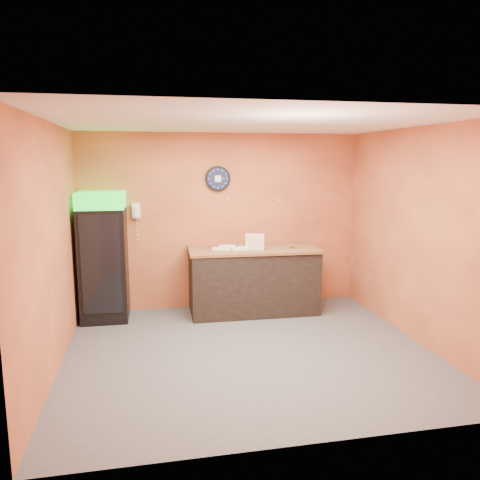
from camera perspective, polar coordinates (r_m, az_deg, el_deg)
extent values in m
plane|color=#47474C|center=(6.02, 1.10, -13.44)|extent=(4.50, 4.50, 0.00)
cube|color=#D96F3D|center=(7.57, -2.13, 2.32)|extent=(4.50, 0.02, 2.80)
cube|color=#D96F3D|center=(5.59, -21.98, -0.96)|extent=(0.02, 4.00, 2.80)
cube|color=#D96F3D|center=(6.49, 20.93, 0.48)|extent=(0.02, 4.00, 2.80)
cube|color=white|center=(5.56, 1.20, 14.16)|extent=(4.50, 4.00, 0.02)
cube|color=black|center=(7.25, -16.25, -2.89)|extent=(0.69, 0.69, 1.68)
cube|color=#17C925|center=(7.11, -16.61, 4.67)|extent=(0.69, 0.69, 0.24)
cube|color=black|center=(6.90, -16.44, -2.90)|extent=(0.56, 0.03, 1.44)
cube|color=black|center=(7.40, 1.59, -5.02)|extent=(1.98, 0.91, 0.98)
cylinder|color=black|center=(7.48, -2.74, 7.49)|extent=(0.40, 0.05, 0.40)
cylinder|color=#0F1433|center=(7.45, -2.71, 7.48)|extent=(0.34, 0.01, 0.34)
cube|color=white|center=(7.44, -2.70, 7.48)|extent=(0.10, 0.00, 0.10)
cube|color=white|center=(7.41, -12.55, 3.50)|extent=(0.12, 0.07, 0.23)
cube|color=white|center=(7.36, -12.55, 3.46)|extent=(0.05, 0.04, 0.19)
cube|color=brown|center=(7.29, 1.61, -1.13)|extent=(2.04, 0.99, 0.04)
cube|color=beige|center=(7.14, 1.84, -0.95)|extent=(0.30, 0.20, 0.06)
cube|color=beige|center=(7.13, 1.85, -0.47)|extent=(0.30, 0.20, 0.06)
cube|color=beige|center=(7.12, 1.85, 0.01)|extent=(0.30, 0.20, 0.06)
cube|color=beige|center=(7.11, 1.85, 0.49)|extent=(0.30, 0.20, 0.06)
cube|color=white|center=(7.11, -2.30, -1.08)|extent=(0.28, 0.17, 0.04)
cube|color=white|center=(7.11, 0.09, -1.06)|extent=(0.32, 0.20, 0.04)
cube|color=white|center=(7.31, -1.54, -0.79)|extent=(0.26, 0.14, 0.04)
cylinder|color=silver|center=(7.24, 0.12, -0.75)|extent=(0.07, 0.07, 0.07)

